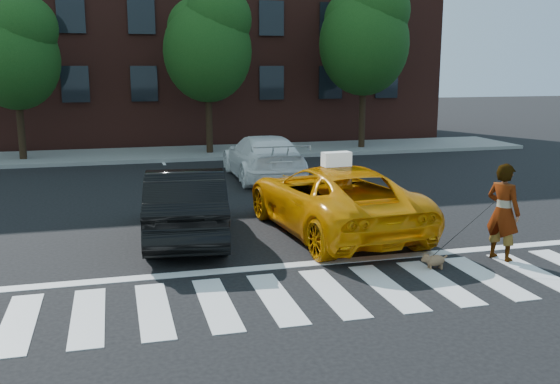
% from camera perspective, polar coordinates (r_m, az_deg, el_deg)
% --- Properties ---
extents(ground, '(120.00, 120.00, 0.00)m').
position_cam_1_polar(ground, '(10.81, 4.83, -9.15)').
color(ground, black).
rests_on(ground, ground).
extents(crosswalk, '(13.00, 2.40, 0.01)m').
position_cam_1_polar(crosswalk, '(10.80, 4.83, -9.12)').
color(crosswalk, silver).
rests_on(crosswalk, ground).
extents(stop_line, '(12.00, 0.30, 0.01)m').
position_cam_1_polar(stop_line, '(12.23, 2.28, -6.60)').
color(stop_line, silver).
rests_on(stop_line, ground).
extents(sidewalk_far, '(30.00, 4.00, 0.15)m').
position_cam_1_polar(sidewalk_far, '(27.48, -7.62, 3.57)').
color(sidewalk_far, slate).
rests_on(sidewalk_far, ground).
extents(building, '(26.00, 10.00, 12.00)m').
position_cam_1_polar(building, '(34.75, -9.57, 14.94)').
color(building, '#4B221B').
rests_on(building, ground).
extents(tree_left, '(3.39, 3.38, 6.50)m').
position_cam_1_polar(tree_left, '(26.73, -23.04, 11.95)').
color(tree_left, black).
rests_on(tree_left, ground).
extents(tree_mid, '(3.69, 3.69, 7.10)m').
position_cam_1_polar(tree_mid, '(26.82, -6.59, 13.64)').
color(tree_mid, black).
rests_on(tree_mid, ground).
extents(tree_right, '(4.00, 4.00, 7.70)m').
position_cam_1_polar(tree_right, '(28.73, 7.78, 14.28)').
color(tree_right, black).
rests_on(tree_right, ground).
extents(taxi, '(3.09, 5.88, 1.58)m').
position_cam_1_polar(taxi, '(14.46, 4.84, -0.59)').
color(taxi, orange).
rests_on(taxi, ground).
extents(black_sedan, '(2.17, 4.95, 1.58)m').
position_cam_1_polar(black_sedan, '(14.06, -8.63, -1.02)').
color(black_sedan, black).
rests_on(black_sedan, ground).
extents(white_suv, '(2.16, 5.23, 1.51)m').
position_cam_1_polar(white_suv, '(21.20, -1.56, 3.21)').
color(white_suv, white).
rests_on(white_suv, ground).
extents(woman, '(0.71, 0.84, 1.94)m').
position_cam_1_polar(woman, '(13.05, 19.72, -1.73)').
color(woman, '#999999').
rests_on(woman, ground).
extents(dog, '(0.53, 0.23, 0.30)m').
position_cam_1_polar(dog, '(12.25, 13.86, -6.07)').
color(dog, olive).
rests_on(dog, ground).
extents(taxi_sign, '(0.67, 0.33, 0.32)m').
position_cam_1_polar(taxi_sign, '(14.10, 5.18, 3.01)').
color(taxi_sign, white).
rests_on(taxi_sign, taxi).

